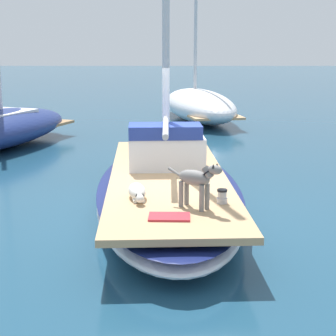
{
  "coord_description": "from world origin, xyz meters",
  "views": [
    {
      "loc": [
        0.0,
        -9.59,
        2.99
      ],
      "look_at": [
        0.0,
        -1.0,
        1.01
      ],
      "focal_mm": 58.94,
      "sensor_mm": 36.0,
      "label": 1
    }
  ],
  "objects_px": {
    "deck_winch": "(222,197)",
    "deck_towel": "(169,217)",
    "dog_grey": "(197,180)",
    "moored_boat_far_astern": "(199,105)",
    "dog_white": "(137,192)",
    "sailboat_main": "(168,192)"
  },
  "relations": [
    {
      "from": "deck_winch",
      "to": "deck_towel",
      "type": "height_order",
      "value": "deck_winch"
    },
    {
      "from": "dog_grey",
      "to": "moored_boat_far_astern",
      "type": "bearing_deg",
      "value": 86.7
    },
    {
      "from": "dog_white",
      "to": "deck_winch",
      "type": "relative_size",
      "value": 4.53
    },
    {
      "from": "dog_white",
      "to": "deck_winch",
      "type": "distance_m",
      "value": 1.28
    },
    {
      "from": "deck_towel",
      "to": "moored_boat_far_astern",
      "type": "distance_m",
      "value": 14.02
    },
    {
      "from": "dog_grey",
      "to": "moored_boat_far_astern",
      "type": "relative_size",
      "value": 0.11
    },
    {
      "from": "sailboat_main",
      "to": "dog_white",
      "type": "height_order",
      "value": "dog_white"
    },
    {
      "from": "dog_white",
      "to": "deck_towel",
      "type": "relative_size",
      "value": 1.7
    },
    {
      "from": "sailboat_main",
      "to": "deck_winch",
      "type": "xyz_separation_m",
      "value": [
        0.8,
        -1.79,
        0.42
      ]
    },
    {
      "from": "sailboat_main",
      "to": "deck_winch",
      "type": "relative_size",
      "value": 34.95
    },
    {
      "from": "dog_white",
      "to": "moored_boat_far_astern",
      "type": "bearing_deg",
      "value": 82.78
    },
    {
      "from": "dog_grey",
      "to": "deck_towel",
      "type": "bearing_deg",
      "value": -132.11
    },
    {
      "from": "deck_towel",
      "to": "moored_boat_far_astern",
      "type": "bearing_deg",
      "value": 85.21
    },
    {
      "from": "deck_towel",
      "to": "moored_boat_far_astern",
      "type": "height_order",
      "value": "moored_boat_far_astern"
    },
    {
      "from": "sailboat_main",
      "to": "dog_grey",
      "type": "relative_size",
      "value": 9.4
    },
    {
      "from": "deck_towel",
      "to": "moored_boat_far_astern",
      "type": "xyz_separation_m",
      "value": [
        1.17,
        13.97,
        -0.06
      ]
    },
    {
      "from": "moored_boat_far_astern",
      "to": "dog_white",
      "type": "bearing_deg",
      "value": -97.22
    },
    {
      "from": "dog_white",
      "to": "dog_grey",
      "type": "distance_m",
      "value": 1.05
    },
    {
      "from": "dog_grey",
      "to": "deck_winch",
      "type": "height_order",
      "value": "dog_grey"
    },
    {
      "from": "sailboat_main",
      "to": "deck_towel",
      "type": "height_order",
      "value": "deck_towel"
    },
    {
      "from": "sailboat_main",
      "to": "moored_boat_far_astern",
      "type": "xyz_separation_m",
      "value": [
        1.19,
        11.48,
        0.28
      ]
    },
    {
      "from": "deck_winch",
      "to": "deck_towel",
      "type": "bearing_deg",
      "value": -138.19
    }
  ]
}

